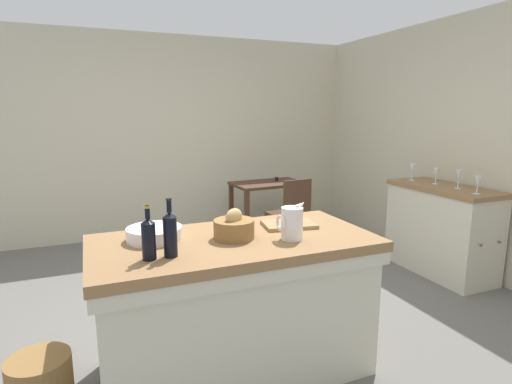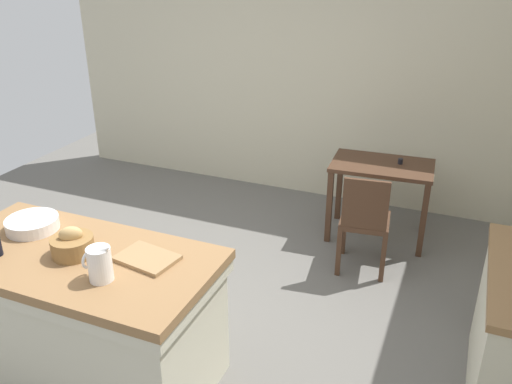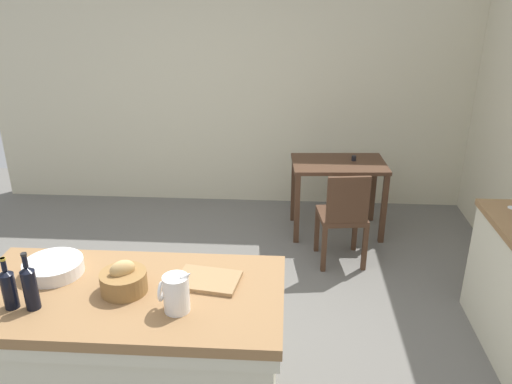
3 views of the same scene
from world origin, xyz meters
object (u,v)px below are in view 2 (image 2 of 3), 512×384
wooden_chair (365,220)px  cutting_board (147,258)px  writing_desk (381,176)px  pitcher (100,264)px  wash_bowl (32,224)px  bread_basket (72,245)px  island_table (84,311)px

wooden_chair → cutting_board: bearing=-117.8°
writing_desk → pitcher: 2.87m
wooden_chair → wash_bowl: wash_bowl is taller
bread_basket → writing_desk: bearing=61.8°
pitcher → cutting_board: size_ratio=0.70×
wooden_chair → cutting_board: 2.01m
pitcher → wash_bowl: pitcher is taller
cutting_board → pitcher: bearing=-113.9°
wooden_chair → pitcher: (-1.03, -2.00, 0.50)m
writing_desk → wash_bowl: (-1.79, -2.36, 0.30)m
cutting_board → bread_basket: bearing=-165.1°
wooden_chair → island_table: bearing=-125.9°
writing_desk → cutting_board: (-0.92, -2.39, 0.27)m
pitcher → cutting_board: bearing=66.1°
island_table → writing_desk: size_ratio=1.80×
wash_bowl → cutting_board: 0.87m
bread_basket → cutting_board: size_ratio=0.73×
bread_basket → wooden_chair: bearing=54.1°
island_table → wooden_chair: (1.34, 1.86, 0.00)m
bread_basket → pitcher: bearing=-25.5°
writing_desk → wooden_chair: bearing=-90.1°
bread_basket → cutting_board: 0.45m
island_table → wooden_chair: size_ratio=1.89×
wooden_chair → wash_bowl: bearing=-136.4°
wooden_chair → cutting_board: size_ratio=2.64×
island_table → cutting_board: bearing=15.0°
wooden_chair → wash_bowl: 2.51m
writing_desk → bread_basket: 2.87m
pitcher → bread_basket: (-0.31, 0.15, -0.03)m
writing_desk → wooden_chair: size_ratio=1.05×
writing_desk → wooden_chair: 0.67m
island_table → wash_bowl: (-0.45, 0.15, 0.44)m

